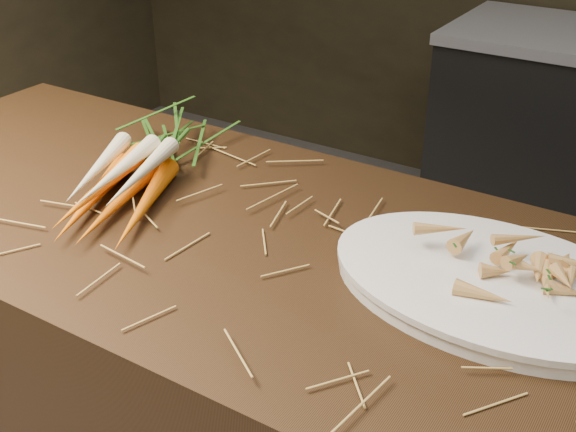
% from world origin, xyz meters
% --- Properties ---
extents(straw_bedding, '(1.40, 0.60, 0.02)m').
position_xyz_m(straw_bedding, '(0.00, 0.30, 0.91)').
color(straw_bedding, olive).
rests_on(straw_bedding, main_counter).
extents(root_veg_bunch, '(0.34, 0.58, 0.10)m').
position_xyz_m(root_veg_bunch, '(-0.59, 0.40, 0.95)').
color(root_veg_bunch, '#C85403').
rests_on(root_veg_bunch, main_counter).
extents(serving_platter, '(0.49, 0.34, 0.03)m').
position_xyz_m(serving_platter, '(0.11, 0.34, 0.91)').
color(serving_platter, white).
rests_on(serving_platter, main_counter).
extents(roasted_veg_heap, '(0.24, 0.18, 0.05)m').
position_xyz_m(roasted_veg_heap, '(0.11, 0.34, 0.95)').
color(roasted_veg_heap, '#B18646').
rests_on(roasted_veg_heap, serving_platter).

